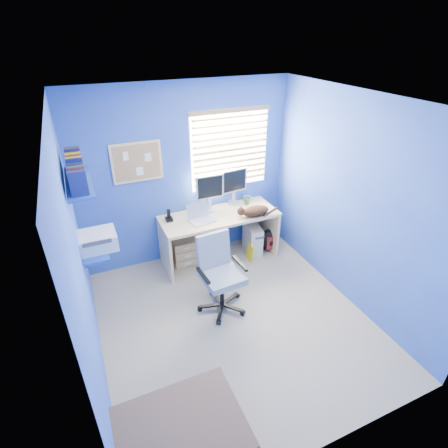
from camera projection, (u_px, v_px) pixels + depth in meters
name	position (u px, v px, depth m)	size (l,w,h in m)	color
floor	(234.00, 320.00, 4.16)	(3.00, 3.20, 0.00)	tan
ceiling	(239.00, 102.00, 2.93)	(3.00, 3.20, 0.00)	white
wall_back	(187.00, 176.00, 4.82)	(3.00, 0.01, 2.50)	#2F49B9
wall_front	(341.00, 345.00, 2.27)	(3.00, 0.01, 2.50)	#2F49B9
wall_left	(80.00, 266.00, 3.02)	(0.01, 3.20, 2.50)	#2F49B9
wall_right	(352.00, 204.00, 4.07)	(0.01, 3.20, 2.50)	#2F49B9
desk	(219.00, 237.00, 5.10)	(1.66, 0.65, 0.74)	#DBC586
laptop	(202.00, 214.00, 4.70)	(0.33, 0.26, 0.22)	silver
monitor_left	(209.00, 193.00, 4.91)	(0.40, 0.12, 0.54)	silver
monitor_right	(234.00, 187.00, 5.10)	(0.40, 0.12, 0.54)	silver
phone	(169.00, 215.00, 4.73)	(0.09, 0.11, 0.17)	black
mug	(247.00, 201.00, 5.19)	(0.10, 0.09, 0.10)	#356E3A
cd_spindle	(247.00, 199.00, 5.29)	(0.13, 0.13, 0.07)	silver
cat	(256.00, 211.00, 4.86)	(0.40, 0.21, 0.14)	black
tower_pc	(252.00, 238.00, 5.35)	(0.19, 0.44, 0.45)	beige
drawer_boxes	(185.00, 251.00, 5.09)	(0.35, 0.28, 0.41)	tan
yellow_book	(250.00, 253.00, 5.19)	(0.03, 0.17, 0.24)	yellow
backpack	(269.00, 240.00, 5.39)	(0.31, 0.24, 0.36)	black
bed_corner	(179.00, 445.00, 2.71)	(0.96, 0.69, 0.46)	brown
office_chair	(220.00, 283.00, 4.21)	(0.60, 0.60, 0.96)	black
window_blinds	(230.00, 150.00, 4.87)	(1.15, 0.05, 1.10)	white
corkboard	(137.00, 162.00, 4.43)	(0.64, 0.02, 0.52)	#DBC586
wall_shelves	(86.00, 208.00, 3.58)	(0.42, 0.90, 1.05)	#224BB2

